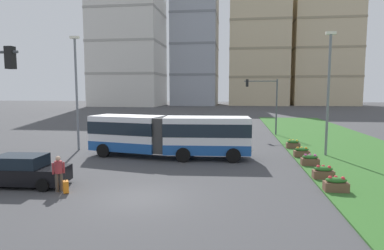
% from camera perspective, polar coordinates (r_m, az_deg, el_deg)
% --- Properties ---
extents(ground_plane, '(260.00, 260.00, 0.00)m').
position_cam_1_polar(ground_plane, '(15.16, -9.17, -12.67)').
color(ground_plane, '#424244').
extents(grass_median, '(10.00, 70.00, 0.08)m').
position_cam_1_polar(grass_median, '(25.89, 28.53, -5.37)').
color(grass_median, '#336628').
rests_on(grass_median, ground_plane).
extents(articulated_bus, '(12.05, 3.71, 3.00)m').
position_cam_1_polar(articulated_bus, '(23.48, -4.15, -1.75)').
color(articulated_bus, white).
rests_on(articulated_bus, ground).
extents(car_silver_hatch, '(4.53, 2.31, 1.58)m').
position_cam_1_polar(car_silver_hatch, '(37.48, -8.24, -0.24)').
color(car_silver_hatch, '#B7BABF').
rests_on(car_silver_hatch, ground).
extents(car_black_sedan, '(4.51, 2.25, 1.58)m').
position_cam_1_polar(car_black_sedan, '(18.76, -27.84, -7.25)').
color(car_black_sedan, black).
rests_on(car_black_sedan, ground).
extents(pedestrian_crossing, '(0.50, 0.37, 1.74)m').
position_cam_1_polar(pedestrian_crossing, '(16.90, -22.59, -7.56)').
color(pedestrian_crossing, '#4C4238').
rests_on(pedestrian_crossing, ground).
extents(rolling_suitcase, '(0.40, 0.43, 0.97)m').
position_cam_1_polar(rolling_suitcase, '(16.69, -21.49, -10.14)').
color(rolling_suitcase, orange).
rests_on(rolling_suitcase, ground).
extents(flower_planter_0, '(1.10, 0.56, 0.74)m').
position_cam_1_polar(flower_planter_0, '(17.02, 24.18, -9.54)').
color(flower_planter_0, brown).
rests_on(flower_planter_0, grass_median).
extents(flower_planter_1, '(1.10, 0.56, 0.74)m').
position_cam_1_polar(flower_planter_1, '(19.12, 22.27, -7.76)').
color(flower_planter_1, brown).
rests_on(flower_planter_1, grass_median).
extents(flower_planter_2, '(1.10, 0.56, 0.74)m').
position_cam_1_polar(flower_planter_2, '(22.14, 20.21, -5.82)').
color(flower_planter_2, brown).
rests_on(flower_planter_2, grass_median).
extents(flower_planter_3, '(1.10, 0.56, 0.74)m').
position_cam_1_polar(flower_planter_3, '(24.69, 18.88, -4.57)').
color(flower_planter_3, brown).
rests_on(flower_planter_3, grass_median).
extents(flower_planter_4, '(1.10, 0.56, 0.74)m').
position_cam_1_polar(flower_planter_4, '(28.14, 17.49, -3.24)').
color(flower_planter_4, brown).
rests_on(flower_planter_4, grass_median).
extents(traffic_light_far_right, '(3.57, 0.28, 6.09)m').
position_cam_1_polar(traffic_light_far_right, '(35.87, 13.01, 4.85)').
color(traffic_light_far_right, '#474C51').
rests_on(traffic_light_far_right, ground).
extents(streetlight_left, '(0.70, 0.28, 9.17)m').
position_cam_1_polar(streetlight_left, '(27.66, -19.81, 6.10)').
color(streetlight_left, slate).
rests_on(streetlight_left, ground).
extents(streetlight_median, '(0.70, 0.28, 9.07)m').
position_cam_1_polar(streetlight_median, '(25.59, 23.05, 5.90)').
color(streetlight_median, slate).
rests_on(streetlight_median, ground).
extents(apartment_tower_west, '(21.42, 17.88, 48.23)m').
position_cam_1_polar(apartment_tower_west, '(108.13, -11.33, 16.27)').
color(apartment_tower_west, silver).
rests_on(apartment_tower_west, ground).
extents(apartment_tower_westcentre, '(14.62, 19.36, 38.47)m').
position_cam_1_polar(apartment_tower_westcentre, '(112.15, 0.67, 13.49)').
color(apartment_tower_westcentre, '#9EA3AD').
rests_on(apartment_tower_westcentre, ground).
extents(apartment_tower_centre, '(19.21, 18.84, 44.50)m').
position_cam_1_polar(apartment_tower_centre, '(114.93, 11.69, 14.71)').
color(apartment_tower_centre, beige).
rests_on(apartment_tower_centre, ground).
extents(apartment_tower_eastcentre, '(20.89, 17.06, 36.18)m').
position_cam_1_polar(apartment_tower_eastcentre, '(119.36, 22.27, 12.04)').
color(apartment_tower_eastcentre, beige).
rests_on(apartment_tower_eastcentre, ground).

